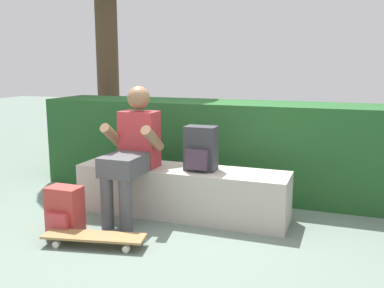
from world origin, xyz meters
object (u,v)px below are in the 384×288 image
backpack_on_bench (201,149)px  backpack_on_ground (64,211)px  bench_main (182,192)px  person_skater (132,149)px  skateboard_near_person (94,237)px

backpack_on_bench → backpack_on_ground: backpack_on_bench is taller
bench_main → backpack_on_bench: 0.46m
bench_main → person_skater: bearing=-151.0°
bench_main → skateboard_near_person: bearing=-113.1°
bench_main → backpack_on_ground: 1.07m
skateboard_near_person → backpack_on_bench: bearing=57.2°
bench_main → backpack_on_ground: bearing=-135.0°
skateboard_near_person → backpack_on_ground: backpack_on_ground is taller
person_skater → backpack_on_bench: (0.58, 0.21, -0.00)m
person_skater → backpack_on_ground: size_ratio=3.00×
bench_main → backpack_on_bench: size_ratio=4.95×
skateboard_near_person → backpack_on_bench: size_ratio=2.06×
backpack_on_bench → backpack_on_ground: bearing=-141.7°
backpack_on_ground → backpack_on_bench: bearing=38.3°
skateboard_near_person → person_skater: bearing=90.6°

